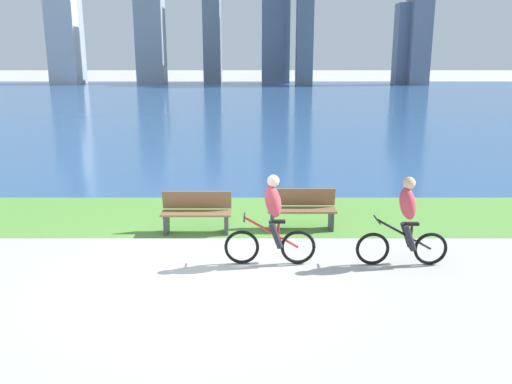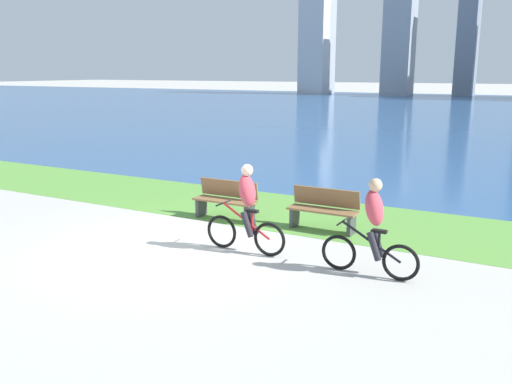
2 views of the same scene
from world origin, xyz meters
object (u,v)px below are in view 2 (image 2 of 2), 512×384
(cyclist_lead, at_px, (247,209))
(cyclist_trailing, at_px, (373,228))
(bench_near_path, at_px, (324,210))
(bench_far_along_path, at_px, (226,200))

(cyclist_lead, height_order, cyclist_trailing, cyclist_lead)
(cyclist_lead, bearing_deg, bench_near_path, 70.87)
(cyclist_lead, xyz_separation_m, cyclist_trailing, (2.41, -0.05, -0.01))
(cyclist_trailing, distance_m, bench_near_path, 2.73)
(bench_far_along_path, bearing_deg, cyclist_lead, -48.89)
(bench_near_path, relative_size, bench_far_along_path, 1.00)
(cyclist_trailing, height_order, bench_far_along_path, cyclist_trailing)
(cyclist_trailing, bearing_deg, bench_near_path, 128.82)
(cyclist_lead, distance_m, bench_near_path, 2.22)
(bench_near_path, bearing_deg, cyclist_trailing, -51.18)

